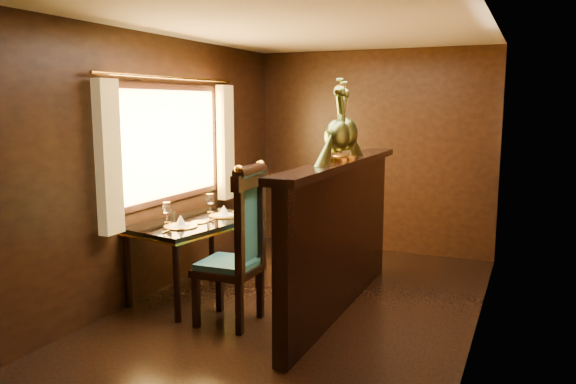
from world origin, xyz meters
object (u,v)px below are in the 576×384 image
object	(u,v)px
dining_table	(196,228)
chair_left	(242,242)
chair_right	(324,219)
peacock_left	(337,121)
peacock_right	(345,119)

from	to	relation	value
dining_table	chair_left	size ratio (longest dim) A/B	1.00
chair_right	peacock_left	distance (m)	1.19
chair_left	chair_right	world-z (taller)	chair_right
chair_left	peacock_left	size ratio (longest dim) A/B	2.04
dining_table	chair_left	world-z (taller)	chair_left
chair_left	chair_right	xyz separation A→B (m)	(0.31, 1.11, 0.00)
dining_table	peacock_left	bearing A→B (deg)	14.15
chair_right	peacock_right	distance (m)	1.10
dining_table	chair_left	bearing A→B (deg)	-20.34
dining_table	peacock_right	size ratio (longest dim) A/B	1.98
peacock_left	chair_left	bearing A→B (deg)	-140.37
chair_right	peacock_left	world-z (taller)	peacock_left
peacock_right	chair_right	bearing A→B (deg)	131.81
chair_right	chair_left	bearing A→B (deg)	-109.60
peacock_left	peacock_right	size ratio (longest dim) A/B	0.97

